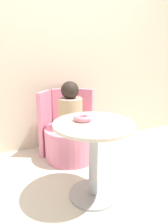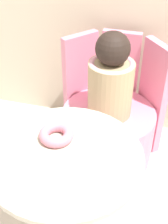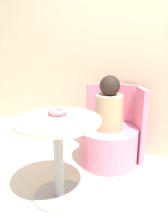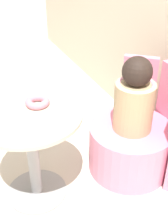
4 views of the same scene
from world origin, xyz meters
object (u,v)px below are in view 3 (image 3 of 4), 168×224
object	(u,v)px
donut	(58,112)
child_figure	(109,106)
round_table	(58,143)
tub_chair	(108,145)

from	to	relation	value
donut	child_figure	bearing A→B (deg)	80.30
round_table	child_figure	distance (m)	0.72
tub_chair	donut	distance (m)	0.81
tub_chair	donut	xyz separation A→B (m)	(-0.11, -0.63, 0.50)
tub_chair	child_figure	bearing A→B (deg)	-93.58
round_table	child_figure	size ratio (longest dim) A/B	1.24
round_table	child_figure	bearing A→B (deg)	86.37
round_table	tub_chair	size ratio (longest dim) A/B	1.10
tub_chair	child_figure	xyz separation A→B (m)	(-0.00, -0.00, 0.42)
child_figure	tub_chair	bearing A→B (deg)	86.42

